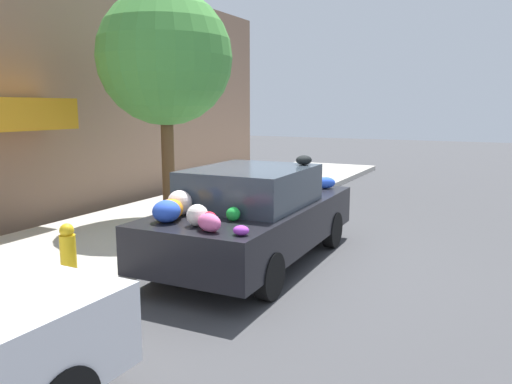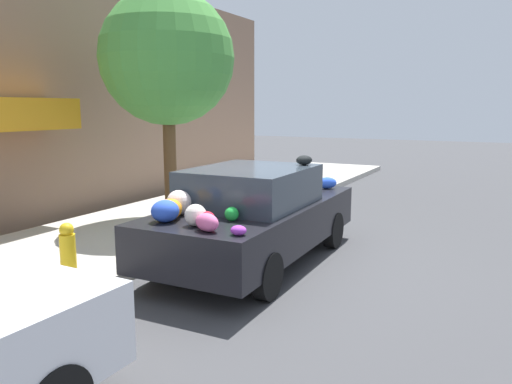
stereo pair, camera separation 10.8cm
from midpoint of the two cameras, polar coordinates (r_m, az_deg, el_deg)
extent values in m
plane|color=#424244|center=(7.56, -0.36, -7.97)|extent=(60.00, 60.00, 0.00)
cube|color=#B2ADA3|center=(9.05, -15.80, -4.89)|extent=(24.00, 3.20, 0.15)
cube|color=#846651|center=(10.45, -25.73, 10.26)|extent=(18.00, 0.30, 5.14)
cylinder|color=brown|center=(9.71, -10.33, 3.26)|extent=(0.24, 0.24, 2.18)
sphere|color=#47933D|center=(9.69, -10.69, 14.87)|extent=(2.50, 2.50, 2.50)
cylinder|color=gold|center=(6.84, -21.08, -6.85)|extent=(0.20, 0.20, 0.55)
sphere|color=gold|center=(6.76, -21.25, -4.12)|extent=(0.18, 0.18, 0.18)
cube|color=black|center=(7.41, -0.42, -3.55)|extent=(4.12, 1.80, 0.61)
cube|color=#333D47|center=(7.15, -1.00, 0.65)|extent=(1.87, 1.55, 0.54)
cylinder|color=black|center=(8.92, -1.36, -3.27)|extent=(0.59, 0.19, 0.59)
cylinder|color=black|center=(8.34, 8.34, -4.29)|extent=(0.59, 0.19, 0.59)
cylinder|color=black|center=(6.84, -11.18, -7.50)|extent=(0.59, 0.19, 0.59)
cylinder|color=black|center=(6.06, 0.99, -9.57)|extent=(0.59, 0.19, 0.59)
sphere|color=yellow|center=(8.63, 0.70, 1.07)|extent=(0.23, 0.23, 0.20)
sphere|color=orange|center=(8.04, 6.35, 0.37)|extent=(0.27, 0.27, 0.20)
ellipsoid|color=pink|center=(5.66, -5.91, -3.50)|extent=(0.28, 0.37, 0.21)
sphere|color=white|center=(6.57, -9.18, -1.21)|extent=(0.36, 0.36, 0.33)
ellipsoid|color=white|center=(6.22, -11.07, -2.47)|extent=(0.30, 0.31, 0.20)
sphere|color=green|center=(6.16, -3.14, -2.53)|extent=(0.25, 0.25, 0.18)
ellipsoid|color=purple|center=(5.49, -2.29, -4.41)|extent=(0.17, 0.19, 0.11)
sphere|color=white|center=(5.93, -7.25, -2.66)|extent=(0.34, 0.34, 0.26)
ellipsoid|color=orange|center=(6.30, -10.26, -2.00)|extent=(0.42, 0.36, 0.26)
ellipsoid|color=blue|center=(6.19, -10.70, -2.18)|extent=(0.40, 0.38, 0.27)
sphere|color=red|center=(5.87, -5.89, -3.14)|extent=(0.25, 0.25, 0.19)
ellipsoid|color=black|center=(7.49, 5.08, 3.65)|extent=(0.32, 0.30, 0.14)
ellipsoid|color=blue|center=(8.70, 7.58, 1.05)|extent=(0.38, 0.41, 0.20)
camera|label=1|loc=(0.05, -90.42, -0.07)|focal=35.00mm
camera|label=2|loc=(0.05, 89.58, 0.07)|focal=35.00mm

